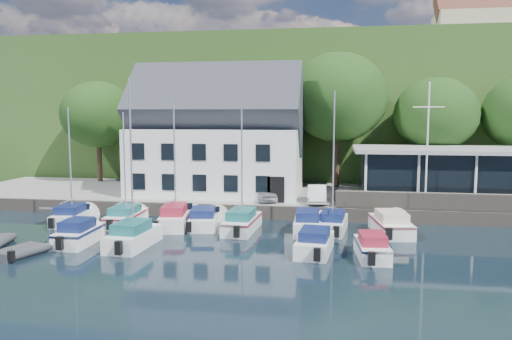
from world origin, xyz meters
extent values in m
plane|color=black|center=(0.00, 0.00, 0.00)|extent=(180.00, 180.00, 0.00)
cube|color=gray|center=(0.00, 17.50, 0.50)|extent=(60.00, 13.00, 1.00)
cube|color=#645A50|center=(0.00, 11.00, 0.50)|extent=(60.00, 0.30, 1.00)
cube|color=#2E4C1C|center=(0.00, 62.00, 8.00)|extent=(160.00, 75.00, 16.00)
cube|color=#596331|center=(8.00, 70.00, 16.15)|extent=(50.00, 30.00, 0.30)
cube|color=#645A50|center=(12.00, 11.40, 1.60)|extent=(18.00, 0.50, 1.20)
imported|color=silver|center=(-2.42, 13.33, 1.63)|extent=(2.47, 3.98, 1.27)
imported|color=silver|center=(1.59, 13.05, 1.66)|extent=(1.53, 4.04, 1.31)
imported|color=#323237|center=(3.64, 13.07, 1.56)|extent=(2.06, 4.03, 1.12)
imported|color=navy|center=(5.68, 13.61, 1.59)|extent=(1.82, 3.63, 1.19)
camera|label=1|loc=(2.83, -24.86, 7.72)|focal=35.00mm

